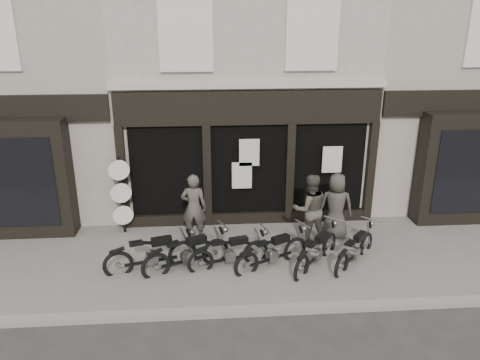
{
  "coord_description": "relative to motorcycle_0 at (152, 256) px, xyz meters",
  "views": [
    {
      "loc": [
        -1.13,
        -9.31,
        5.82
      ],
      "look_at": [
        -0.34,
        1.6,
        1.9
      ],
      "focal_mm": 35.0,
      "sensor_mm": 36.0,
      "label": 1
    }
  ],
  "objects": [
    {
      "name": "ground_plane",
      "position": [
        2.49,
        -0.54,
        -0.42
      ],
      "size": [
        90.0,
        90.0,
        0.0
      ],
      "primitive_type": "plane",
      "color": "#2D2B28",
      "rests_on": "ground"
    },
    {
      "name": "pavement",
      "position": [
        2.49,
        0.36,
        -0.36
      ],
      "size": [
        30.0,
        4.2,
        0.12
      ],
      "primitive_type": "cube",
      "color": "#615C55",
      "rests_on": "ground_plane"
    },
    {
      "name": "kerb",
      "position": [
        2.49,
        -1.79,
        -0.36
      ],
      "size": [
        30.0,
        0.25,
        0.13
      ],
      "primitive_type": "cube",
      "color": "gray",
      "rests_on": "ground_plane"
    },
    {
      "name": "central_building",
      "position": [
        2.49,
        5.41,
        3.66
      ],
      "size": [
        7.3,
        6.22,
        8.34
      ],
      "color": "#ADA894",
      "rests_on": "ground"
    },
    {
      "name": "neighbour_left",
      "position": [
        -3.86,
        5.36,
        3.62
      ],
      "size": [
        5.6,
        6.73,
        8.34
      ],
      "color": "#A09887",
      "rests_on": "ground"
    },
    {
      "name": "neighbour_right",
      "position": [
        8.84,
        5.36,
        3.62
      ],
      "size": [
        5.6,
        6.73,
        8.34
      ],
      "color": "#A09887",
      "rests_on": "ground"
    },
    {
      "name": "motorcycle_0",
      "position": [
        0.0,
        0.0,
        0.0
      ],
      "size": [
        2.16,
        0.9,
        1.06
      ],
      "rotation": [
        0.0,
        0.0,
        0.27
      ],
      "color": "black",
      "rests_on": "ground"
    },
    {
      "name": "motorcycle_1",
      "position": [
        0.83,
        -0.04,
        -0.0
      ],
      "size": [
        2.07,
        1.15,
        1.05
      ],
      "rotation": [
        0.0,
        0.0,
        0.41
      ],
      "color": "black",
      "rests_on": "ground"
    },
    {
      "name": "motorcycle_2",
      "position": [
        1.83,
        0.01,
        -0.03
      ],
      "size": [
        1.99,
        0.86,
        0.98
      ],
      "rotation": [
        0.0,
        0.0,
        0.29
      ],
      "color": "black",
      "rests_on": "ground"
    },
    {
      "name": "motorcycle_3",
      "position": [
        2.84,
        -0.06,
        -0.03
      ],
      "size": [
        1.91,
        1.22,
        1.0
      ],
      "rotation": [
        0.0,
        0.0,
        0.49
      ],
      "color": "black",
      "rests_on": "ground"
    },
    {
      "name": "motorcycle_4",
      "position": [
        3.9,
        -0.08,
        -0.03
      ],
      "size": [
        1.52,
        1.73,
        0.99
      ],
      "rotation": [
        0.0,
        0.0,
        0.87
      ],
      "color": "black",
      "rests_on": "ground"
    },
    {
      "name": "motorcycle_5",
      "position": [
        4.85,
        -0.05,
        -0.04
      ],
      "size": [
        1.51,
        1.62,
        0.95
      ],
      "rotation": [
        0.0,
        0.0,
        0.84
      ],
      "color": "black",
      "rests_on": "ground"
    },
    {
      "name": "man_left",
      "position": [
        0.97,
        1.47,
        0.61
      ],
      "size": [
        0.7,
        0.5,
        1.81
      ],
      "primitive_type": "imported",
      "rotation": [
        0.0,
        0.0,
        3.03
      ],
      "color": "#443F38",
      "rests_on": "pavement"
    },
    {
      "name": "man_centre",
      "position": [
        3.95,
        1.06,
        0.63
      ],
      "size": [
        0.98,
        0.8,
        1.87
      ],
      "primitive_type": "imported",
      "rotation": [
        0.0,
        0.0,
        3.24
      ],
      "color": "#454238",
      "rests_on": "pavement"
    },
    {
      "name": "man_right",
      "position": [
        4.7,
        1.29,
        0.59
      ],
      "size": [
        0.96,
        0.72,
        1.79
      ],
      "primitive_type": "imported",
      "rotation": [
        0.0,
        0.0,
        2.96
      ],
      "color": "#3B3631",
      "rests_on": "pavement"
    },
    {
      "name": "advert_sign_post",
      "position": [
        -0.96,
        1.98,
        0.69
      ],
      "size": [
        0.55,
        0.36,
        2.28
      ],
      "rotation": [
        0.0,
        0.0,
        0.27
      ],
      "color": "black",
      "rests_on": "ground"
    }
  ]
}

